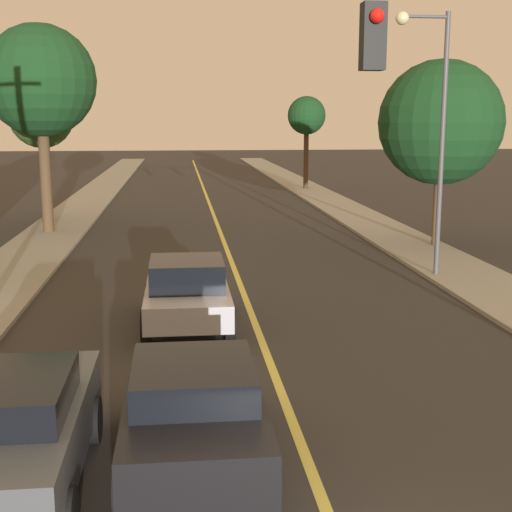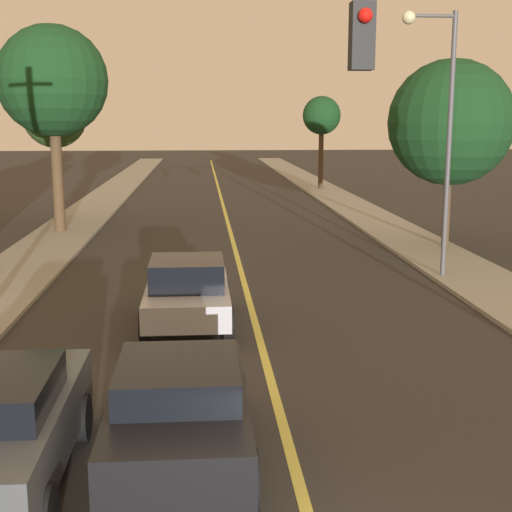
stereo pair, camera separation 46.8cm
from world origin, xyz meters
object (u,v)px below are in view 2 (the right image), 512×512
streetlamp_right (439,111)px  tree_left_near (53,82)px  tree_left_far (55,117)px  tree_right_near (451,123)px  tree_right_far (322,116)px  car_near_lane_second (187,292)px  car_near_lane_front (179,408)px

streetlamp_right → tree_left_near: 15.42m
tree_left_far → tree_right_near: size_ratio=0.92×
tree_left_near → tree_left_far: (-0.68, 3.52, -1.33)m
tree_left_near → tree_left_far: tree_left_near is taller
streetlamp_right → tree_left_near: bearing=142.8°
tree_right_far → streetlamp_right: bearing=-92.5°
car_near_lane_second → tree_left_near: (-5.33, 13.45, 5.17)m
car_near_lane_front → tree_right_far: bearing=77.6°
car_near_lane_second → car_near_lane_front: bearing=-90.0°
car_near_lane_second → tree_left_near: bearing=111.6°
tree_left_near → tree_left_far: 3.83m
tree_left_near → tree_right_near: (14.26, -4.61, -1.54)m
tree_left_far → tree_right_near: 17.01m
car_near_lane_front → tree_left_near: bearing=105.0°
streetlamp_right → tree_right_far: 25.99m
tree_left_far → car_near_lane_second: bearing=-70.5°
car_near_lane_front → tree_right_far: size_ratio=0.69×
car_near_lane_second → streetlamp_right: size_ratio=0.53×
tree_left_far → streetlamp_right: bearing=-44.8°
tree_left_far → tree_right_far: bearing=43.1°
tree_left_near → tree_right_far: bearing=51.2°
tree_right_far → car_near_lane_front: bearing=-102.4°
car_near_lane_front → tree_left_near: (-5.33, 19.94, 5.17)m
car_near_lane_front → tree_left_near: tree_left_near is taller
streetlamp_right → tree_left_near: tree_left_near is taller
tree_left_near → tree_right_far: size_ratio=1.37×
car_near_lane_front → tree_right_near: (8.93, 15.33, 3.63)m
car_near_lane_second → tree_right_far: bearing=75.0°
car_near_lane_front → tree_right_near: size_ratio=0.63×
streetlamp_right → tree_right_far: bearing=87.5°
car_near_lane_front → car_near_lane_second: size_ratio=1.04×
tree_left_near → tree_left_far: size_ratio=1.35×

